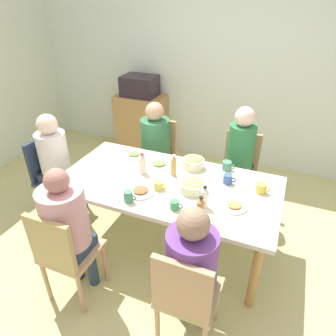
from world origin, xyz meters
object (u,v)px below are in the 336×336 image
object	(u,v)px
plate_1	(134,155)
bottle_3	(174,166)
bottle_0	(200,212)
chair_0	(64,252)
bottle_2	(142,164)
chair_4	(239,168)
cup_6	(261,188)
bowl_0	(192,185)
person_1	(192,264)
plate_0	(159,164)
person_4	(240,154)
cup_3	(227,166)
dining_table	(168,189)
plate_2	(234,206)
cup_0	(159,185)
person_0	(67,223)
cup_2	(228,179)
chair_1	(186,295)
cup_5	(128,196)
person_2	(155,141)
side_cabinet	(142,125)
cup_4	(182,180)
person_3	(55,158)
bottle_1	(204,197)
cup_1	(175,205)
chair_2	(158,152)
bowl_1	(193,162)
chair_3	(52,173)

from	to	relation	value
plate_1	bottle_3	bearing A→B (deg)	-20.11
bottle_0	bottle_3	xyz separation A→B (m)	(-0.43, 0.57, -0.02)
chair_0	bottle_2	xyz separation A→B (m)	(0.21, 0.94, 0.32)
chair_4	cup_6	world-z (taller)	chair_4
bowl_0	bottle_0	distance (m)	0.45
person_1	plate_0	bearing A→B (deg)	123.62
person_4	cup_3	size ratio (longest dim) A/B	10.05
dining_table	plate_2	size ratio (longest dim) A/B	9.65
person_4	plate_2	distance (m)	0.93
cup_0	cup_3	size ratio (longest dim) A/B	0.95
person_0	cup_0	distance (m)	0.81
person_1	cup_2	distance (m)	0.98
chair_1	cup_5	xyz separation A→B (m)	(-0.68, 0.49, 0.27)
cup_0	cup_3	distance (m)	0.72
plate_0	chair_0	bearing A→B (deg)	-104.90
person_2	cup_0	world-z (taller)	person_2
plate_2	side_cabinet	world-z (taller)	side_cabinet
cup_4	person_1	bearing A→B (deg)	-65.62
cup_4	person_4	bearing A→B (deg)	64.15
person_2	person_3	world-z (taller)	person_3
cup_3	side_cabinet	world-z (taller)	side_cabinet
plate_2	person_4	bearing A→B (deg)	98.27
cup_4	bottle_1	bearing A→B (deg)	-41.14
cup_1	chair_0	bearing A→B (deg)	-141.45
bottle_2	cup_0	bearing A→B (deg)	-36.87
chair_2	person_4	xyz separation A→B (m)	(0.98, -0.09, 0.22)
side_cabinet	chair_4	bearing A→B (deg)	-26.96
person_0	cup_1	world-z (taller)	person_0
bowl_0	bowl_1	distance (m)	0.39
bowl_0	bottle_3	xyz separation A→B (m)	(-0.24, 0.17, 0.05)
chair_0	chair_2	size ratio (longest dim) A/B	1.00
person_3	plate_0	world-z (taller)	person_3
bottle_2	cup_2	bearing A→B (deg)	9.89
cup_4	plate_1	bearing A→B (deg)	154.96
plate_1	cup_4	distance (m)	0.71
chair_3	bottle_1	size ratio (longest dim) A/B	4.61
chair_4	cup_4	xyz separation A→B (m)	(-0.37, -0.85, 0.26)
bottle_2	person_0	bearing A→B (deg)	-104.01
cup_4	cup_1	bearing A→B (deg)	-78.31
chair_4	cup_1	world-z (taller)	chair_4
cup_3	side_cabinet	xyz separation A→B (m)	(-1.58, 1.29, -0.33)
chair_3	cup_1	xyz separation A→B (m)	(1.56, -0.33, 0.26)
person_3	person_4	size ratio (longest dim) A/B	0.96
chair_2	person_2	world-z (taller)	person_2
chair_1	chair_2	size ratio (longest dim) A/B	1.00
cup_3	bottle_2	size ratio (longest dim) A/B	0.59
person_1	bottle_3	size ratio (longest dim) A/B	5.42
cup_3	cup_5	size ratio (longest dim) A/B	1.14
chair_1	person_1	size ratio (longest dim) A/B	0.78
cup_0	cup_2	bearing A→B (deg)	31.26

